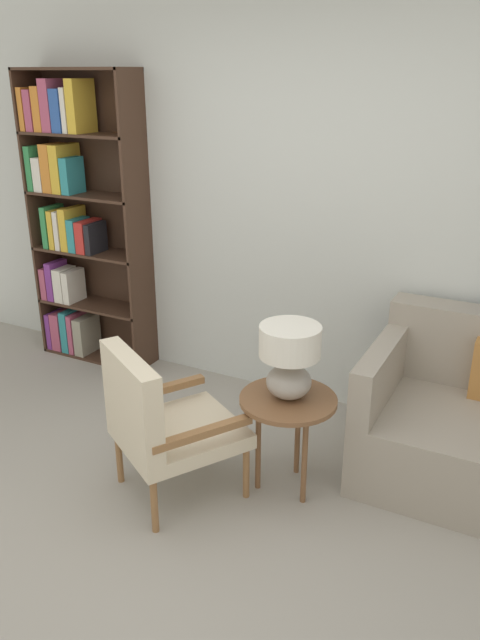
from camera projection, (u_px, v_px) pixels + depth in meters
ground_plane at (126, 581)px, 2.80m from camera, size 14.00×14.00×0.00m
wall_back at (310, 203)px, 3.96m from camera, size 6.40×0.08×2.70m
bookshelf at (75, 217)px, 4.66m from camera, size 0.93×0.30×2.16m
armchair at (159, 419)px, 3.19m from camera, size 0.79×0.81×0.85m
side_table at (288, 408)px, 3.25m from camera, size 0.51×0.51×0.55m
table_lamp at (290, 357)px, 3.16m from camera, size 0.32×0.32×0.40m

